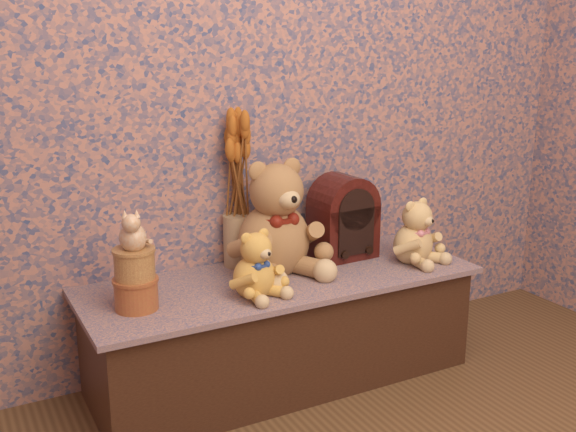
% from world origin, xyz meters
% --- Properties ---
extents(display_shelf, '(1.44, 0.53, 0.40)m').
position_xyz_m(display_shelf, '(0.00, 1.25, 0.20)').
color(display_shelf, '#3A4578').
rests_on(display_shelf, ground).
extents(teddy_large, '(0.38, 0.45, 0.45)m').
position_xyz_m(teddy_large, '(0.01, 1.32, 0.63)').
color(teddy_large, '#98673A').
rests_on(teddy_large, display_shelf).
extents(teddy_medium, '(0.25, 0.27, 0.24)m').
position_xyz_m(teddy_medium, '(-0.16, 1.14, 0.52)').
color(teddy_medium, '#C48637').
rests_on(teddy_medium, display_shelf).
extents(teddy_small, '(0.27, 0.30, 0.26)m').
position_xyz_m(teddy_small, '(0.53, 1.17, 0.53)').
color(teddy_small, tan).
rests_on(teddy_small, display_shelf).
extents(cathedral_radio, '(0.24, 0.18, 0.33)m').
position_xyz_m(cathedral_radio, '(0.32, 1.35, 0.56)').
color(cathedral_radio, '#350E09').
rests_on(cathedral_radio, display_shelf).
extents(ceramic_vase, '(0.15, 0.15, 0.20)m').
position_xyz_m(ceramic_vase, '(-0.08, 1.44, 0.50)').
color(ceramic_vase, tan).
rests_on(ceramic_vase, display_shelf).
extents(dried_stalks, '(0.27, 0.27, 0.39)m').
position_xyz_m(dried_stalks, '(-0.08, 1.44, 0.79)').
color(dried_stalks, '#B45C1C').
rests_on(dried_stalks, ceramic_vase).
extents(biscuit_tin_lower, '(0.18, 0.18, 0.10)m').
position_xyz_m(biscuit_tin_lower, '(-0.54, 1.20, 0.45)').
color(biscuit_tin_lower, '#B37A34').
rests_on(biscuit_tin_lower, display_shelf).
extents(biscuit_tin_upper, '(0.13, 0.13, 0.10)m').
position_xyz_m(biscuit_tin_upper, '(-0.54, 1.20, 0.55)').
color(biscuit_tin_upper, '#DCB560').
rests_on(biscuit_tin_upper, biscuit_tin_lower).
extents(cat_figurine, '(0.13, 0.14, 0.14)m').
position_xyz_m(cat_figurine, '(-0.54, 1.20, 0.67)').
color(cat_figurine, silver).
rests_on(cat_figurine, biscuit_tin_upper).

